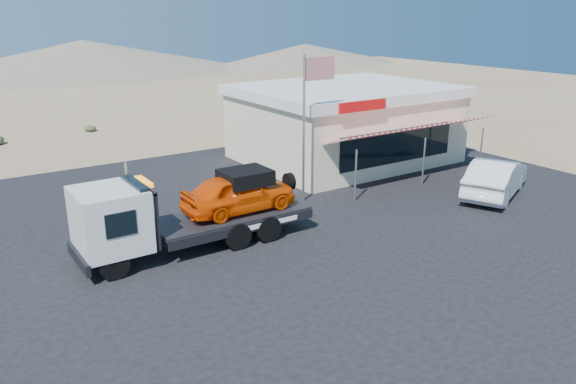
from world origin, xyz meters
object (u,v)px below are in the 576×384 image
object	(u,v)px
tow_truck	(191,208)
flagpole	(309,111)
white_sedan	(496,177)
jerky_store	(344,123)

from	to	relation	value
tow_truck	flagpole	xyz separation A→B (m)	(6.10, 1.84, 2.35)
tow_truck	white_sedan	bearing A→B (deg)	-9.31
jerky_store	flagpole	distance (m)	7.36
jerky_store	white_sedan	bearing A→B (deg)	-80.32
jerky_store	flagpole	bearing A→B (deg)	-141.21
jerky_store	flagpole	size ratio (longest dim) A/B	1.73
tow_truck	jerky_store	distance (m)	13.28
white_sedan	flagpole	xyz separation A→B (m)	(-7.01, 3.99, 2.93)
tow_truck	jerky_store	world-z (taller)	jerky_store
white_sedan	flagpole	distance (m)	8.58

